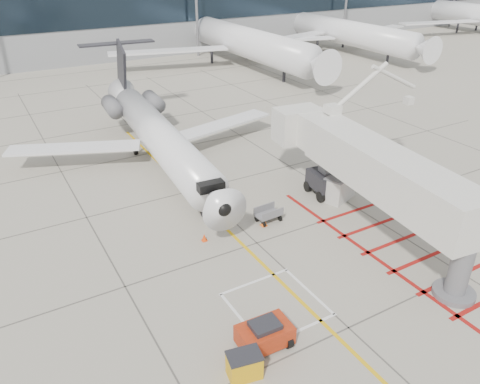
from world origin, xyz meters
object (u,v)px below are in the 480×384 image
regional_jet (167,127)px  spill_bin (244,365)px  jet_bridge (384,181)px  pushback_tug (265,334)px

regional_jet → spill_bin: 20.01m
jet_bridge → pushback_tug: size_ratio=7.75×
jet_bridge → spill_bin: jet_bridge is taller
jet_bridge → pushback_tug: 11.89m
jet_bridge → spill_bin: size_ratio=13.46×
regional_jet → jet_bridge: regional_jet is taller
regional_jet → spill_bin: size_ratio=21.91×
jet_bridge → spill_bin: bearing=-150.8°
regional_jet → spill_bin: regional_jet is taller
regional_jet → jet_bridge: (7.64, -14.04, -0.24)m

